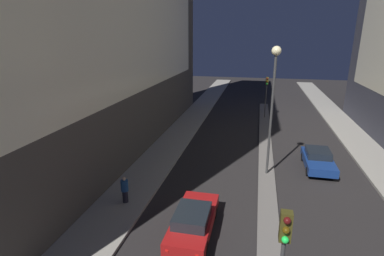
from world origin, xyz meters
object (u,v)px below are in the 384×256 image
(car_left_lane, at_px, (193,220))
(street_lamp, at_px, (274,84))
(traffic_light_near, at_px, (283,252))
(traffic_light_mid, at_px, (267,88))
(car_right_lane, at_px, (318,159))
(pedestrian_on_left_sidewalk, at_px, (125,189))

(car_left_lane, bearing_deg, street_lamp, 63.92)
(traffic_light_near, relative_size, car_left_lane, 1.00)
(traffic_light_near, xyz_separation_m, traffic_light_mid, (0.00, 27.69, 0.00))
(car_left_lane, relative_size, car_right_lane, 1.09)
(traffic_light_mid, bearing_deg, car_left_lane, -99.14)
(traffic_light_mid, bearing_deg, car_right_lane, -74.70)
(car_left_lane, height_order, car_right_lane, car_left_lane)
(traffic_light_near, height_order, car_left_lane, traffic_light_near)
(car_left_lane, bearing_deg, traffic_light_near, -53.85)
(street_lamp, relative_size, car_left_lane, 1.83)
(traffic_light_near, bearing_deg, street_lamp, 90.00)
(car_right_lane, distance_m, pedestrian_on_left_sidewalk, 13.95)
(traffic_light_near, distance_m, traffic_light_mid, 27.69)
(traffic_light_near, xyz_separation_m, car_right_lane, (3.65, 14.35, -2.87))
(traffic_light_mid, height_order, street_lamp, street_lamp)
(car_right_lane, bearing_deg, pedestrian_on_left_sidewalk, -146.78)
(car_left_lane, bearing_deg, car_right_lane, 52.00)
(traffic_light_mid, distance_m, street_lamp, 15.48)
(traffic_light_mid, relative_size, pedestrian_on_left_sidewalk, 2.99)
(traffic_light_near, bearing_deg, traffic_light_mid, 90.00)
(traffic_light_near, height_order, street_lamp, street_lamp)
(traffic_light_mid, bearing_deg, traffic_light_near, -90.00)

